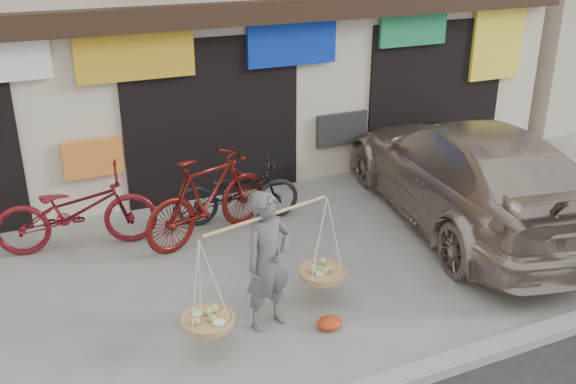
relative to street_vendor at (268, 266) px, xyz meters
name	(u,v)px	position (x,y,z in m)	size (l,w,h in m)	color
ground	(306,292)	(0.70, 0.44, -0.77)	(70.00, 70.00, 0.00)	gray
kerb	(392,382)	(0.70, -1.56, -0.71)	(70.00, 0.25, 0.12)	gray
street_vendor	(268,266)	(0.00, 0.00, 0.00)	(2.16, 0.95, 1.67)	#5C5B60
bike_0	(76,210)	(-1.73, 2.92, -0.18)	(0.78, 2.25, 1.18)	maroon
bike_1	(208,197)	(0.08, 2.42, -0.11)	(0.62, 2.20, 1.32)	#55120E
bike_2	(237,191)	(0.67, 2.80, -0.26)	(0.68, 1.94, 1.02)	black
suv	(467,172)	(3.92, 1.37, 0.03)	(3.21, 5.85, 1.61)	#A29483
red_bag	(330,323)	(0.61, -0.38, -0.70)	(0.31, 0.25, 0.14)	#BC3611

